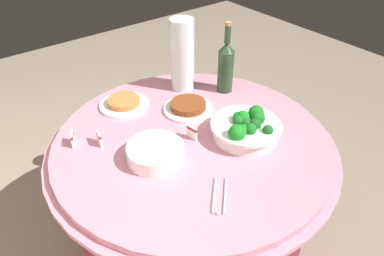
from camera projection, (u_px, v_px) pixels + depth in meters
The scene contains 12 objects.
ground_plane at pixel (192, 251), 1.89m from camera, with size 6.00×6.00×0.00m, color gray.
buffet_table at pixel (192, 201), 1.67m from camera, with size 1.16×1.16×0.74m.
broccoli_bowl at pixel (246, 128), 1.44m from camera, with size 0.28×0.28×0.12m.
plate_stack at pixel (155, 153), 1.34m from camera, with size 0.21×0.21×0.06m.
wine_bottle at pixel (226, 66), 1.69m from camera, with size 0.07×0.07×0.34m.
decorative_fruit_vase at pixel (182, 58), 1.69m from camera, with size 0.11×0.11×0.34m.
serving_tongs at pixel (219, 197), 1.20m from camera, with size 0.14×0.14×0.01m.
food_plate_stir_fry at pixel (188, 107), 1.61m from camera, with size 0.22×0.22×0.04m.
food_plate_peanuts at pixel (124, 103), 1.64m from camera, with size 0.22×0.22×0.04m.
label_placard_front at pixel (73, 138), 1.40m from camera, with size 0.05×0.03×0.05m.
label_placard_mid at pixel (99, 138), 1.41m from camera, with size 0.05×0.02×0.05m.
label_placard_rear at pixel (193, 132), 1.44m from camera, with size 0.05×0.02×0.05m.
Camera 1 is at (-0.91, 0.71, 1.63)m, focal length 34.17 mm.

